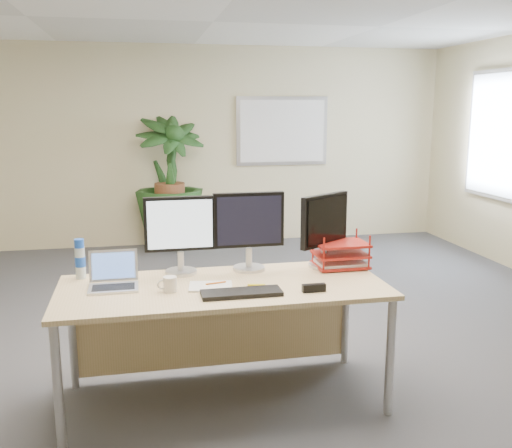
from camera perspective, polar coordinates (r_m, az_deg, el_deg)
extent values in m
plane|color=#46464B|center=(4.36, -0.32, -13.78)|extent=(8.00, 8.00, 0.00)
cube|color=beige|center=(7.92, -5.97, 7.73)|extent=(7.00, 0.04, 2.70)
cube|color=silver|center=(8.08, 2.63, 9.27)|extent=(1.30, 0.03, 0.95)
cube|color=white|center=(8.07, 2.66, 9.27)|extent=(1.20, 0.01, 0.85)
cube|color=silver|center=(7.48, 23.23, 8.19)|extent=(0.03, 1.30, 1.55)
cube|color=silver|center=(7.47, 23.10, 8.20)|extent=(0.01, 1.20, 1.45)
cube|color=#D3B67C|center=(3.58, -3.30, -6.34)|extent=(2.04, 0.87, 0.03)
cube|color=#D3B67C|center=(4.08, -4.10, -9.88)|extent=(1.93, 0.04, 0.63)
cylinder|color=#BABABF|center=(3.37, -19.19, -15.31)|extent=(0.05, 0.05, 0.75)
cylinder|color=#BABABF|center=(3.65, 13.26, -12.83)|extent=(0.05, 0.05, 0.75)
cylinder|color=#BABABF|center=(4.06, -17.90, -10.57)|extent=(0.05, 0.05, 0.75)
cylinder|color=#BABABF|center=(4.29, 8.96, -8.90)|extent=(0.05, 0.05, 0.75)
imported|color=#183B15|center=(7.63, -8.61, 2.98)|extent=(1.05, 1.05, 1.50)
cylinder|color=#BABABF|center=(3.85, -7.50, -4.75)|extent=(0.21, 0.21, 0.02)
cylinder|color=#BABABF|center=(3.83, -7.53, -3.69)|extent=(0.04, 0.04, 0.13)
cube|color=black|center=(3.77, -7.63, 0.03)|extent=(0.47, 0.05, 0.36)
cube|color=silver|center=(3.75, -7.60, -0.04)|extent=(0.42, 0.01, 0.32)
cylinder|color=#BABABF|center=(3.90, -0.72, -4.43)|extent=(0.22, 0.22, 0.02)
cylinder|color=#BABABF|center=(3.88, -0.72, -3.35)|extent=(0.04, 0.04, 0.13)
cube|color=black|center=(3.82, -0.73, 0.43)|extent=(0.48, 0.05, 0.37)
cube|color=black|center=(3.80, -0.65, 0.35)|extent=(0.43, 0.01, 0.33)
cylinder|color=#BABABF|center=(4.00, 6.76, -4.12)|extent=(0.21, 0.21, 0.02)
cylinder|color=#BABABF|center=(3.98, 6.78, -3.11)|extent=(0.04, 0.04, 0.12)
cube|color=black|center=(3.92, 6.87, 0.42)|extent=(0.40, 0.29, 0.35)
cube|color=black|center=(3.91, 7.17, 0.37)|extent=(0.35, 0.24, 0.31)
cube|color=silver|center=(3.60, -14.05, -6.22)|extent=(0.30, 0.21, 0.02)
cube|color=black|center=(3.58, -14.06, -6.13)|extent=(0.25, 0.14, 0.00)
cube|color=silver|center=(3.69, -14.07, -4.03)|extent=(0.30, 0.06, 0.20)
cube|color=#5079D0|center=(3.68, -14.07, -4.06)|extent=(0.26, 0.04, 0.16)
cube|color=black|center=(3.38, -1.46, -6.90)|extent=(0.48, 0.16, 0.03)
cylinder|color=silver|center=(3.48, -8.59, -5.96)|extent=(0.08, 0.08, 0.09)
torus|color=silver|center=(3.47, -9.35, -6.00)|extent=(0.06, 0.01, 0.06)
cube|color=silver|center=(3.54, -4.56, -6.23)|extent=(0.29, 0.23, 0.01)
cylinder|color=orange|center=(3.56, -4.04, -5.90)|extent=(0.13, 0.04, 0.01)
cylinder|color=yellow|center=(3.55, 0.04, -6.11)|extent=(0.11, 0.04, 0.01)
cylinder|color=silver|center=(3.85, -17.16, -3.74)|extent=(0.07, 0.07, 0.20)
cylinder|color=blue|center=(3.82, -17.28, -1.86)|extent=(0.06, 0.06, 0.06)
cylinder|color=blue|center=(3.85, -17.17, -3.61)|extent=(0.07, 0.07, 0.07)
cube|color=#A51C14|center=(4.01, 8.41, -4.05)|extent=(0.36, 0.27, 0.02)
cube|color=#A51C14|center=(3.99, 8.44, -3.01)|extent=(0.36, 0.27, 0.02)
cube|color=#A51C14|center=(3.97, 8.48, -1.95)|extent=(0.36, 0.27, 0.02)
cube|color=silver|center=(4.00, 8.42, -3.83)|extent=(0.33, 0.24, 0.02)
cube|color=black|center=(3.46, 5.80, -6.38)|extent=(0.14, 0.04, 0.05)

